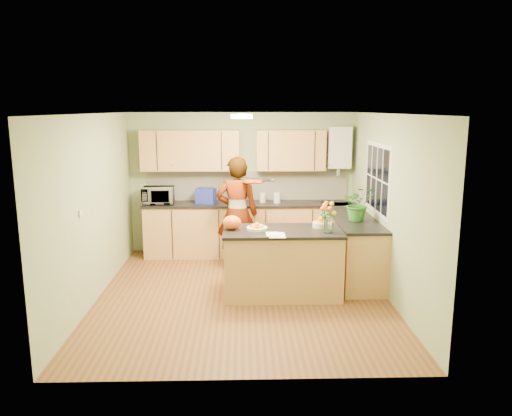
{
  "coord_description": "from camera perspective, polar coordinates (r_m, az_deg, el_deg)",
  "views": [
    {
      "loc": [
        0.01,
        -6.64,
        2.57
      ],
      "look_at": [
        0.2,
        0.5,
        1.14
      ],
      "focal_mm": 35.0,
      "sensor_mm": 36.0,
      "label": 1
    }
  ],
  "objects": [
    {
      "name": "papers",
      "position": [
        6.55,
        2.39,
        -3.1
      ],
      "size": [
        0.22,
        0.3,
        0.01
      ],
      "primitive_type": "cube",
      "color": "white",
      "rests_on": "peninsula_island"
    },
    {
      "name": "wall_left",
      "position": [
        7.06,
        -18.04,
        -0.0
      ],
      "size": [
        0.02,
        4.5,
        2.5
      ],
      "primitive_type": "cube",
      "color": "#8CA375",
      "rests_on": "floor"
    },
    {
      "name": "back_counter",
      "position": [
        8.84,
        -0.92,
        -2.39
      ],
      "size": [
        3.64,
        0.62,
        0.94
      ],
      "color": "#BC804B",
      "rests_on": "floor"
    },
    {
      "name": "floor",
      "position": [
        7.12,
        -1.54,
        -9.82
      ],
      "size": [
        4.5,
        4.5,
        0.0
      ],
      "primitive_type": "plane",
      "color": "brown",
      "rests_on": "ground"
    },
    {
      "name": "wall_back",
      "position": [
        8.99,
        -1.59,
        2.89
      ],
      "size": [
        4.0,
        0.02,
        2.5
      ],
      "primitive_type": "cube",
      "color": "#8CA375",
      "rests_on": "floor"
    },
    {
      "name": "wall_front",
      "position": [
        4.59,
        -1.59,
        -5.41
      ],
      "size": [
        4.0,
        0.02,
        2.5
      ],
      "primitive_type": "cube",
      "color": "#8CA375",
      "rests_on": "floor"
    },
    {
      "name": "ceiling_lamp",
      "position": [
        6.94,
        -1.65,
        10.43
      ],
      "size": [
        0.3,
        0.3,
        0.07
      ],
      "color": "#FFEABF",
      "rests_on": "ceiling"
    },
    {
      "name": "upper_cabinets",
      "position": [
        8.75,
        -2.78,
        6.61
      ],
      "size": [
        3.2,
        0.34,
        0.7
      ],
      "color": "#BC804B",
      "rests_on": "wall_back"
    },
    {
      "name": "splashback",
      "position": [
        8.98,
        -0.95,
        2.57
      ],
      "size": [
        3.6,
        0.02,
        0.52
      ],
      "primitive_type": "cube",
      "color": "white",
      "rests_on": "back_counter"
    },
    {
      "name": "fruit_dish",
      "position": [
        6.82,
        0.12,
        -2.2
      ],
      "size": [
        0.28,
        0.28,
        0.1
      ],
      "color": "beige",
      "rests_on": "peninsula_island"
    },
    {
      "name": "orange_bag",
      "position": [
        6.85,
        -2.77,
        -1.67
      ],
      "size": [
        0.28,
        0.25,
        0.19
      ],
      "primitive_type": "ellipsoid",
      "rotation": [
        0.0,
        0.0,
        0.12
      ],
      "color": "orange",
      "rests_on": "peninsula_island"
    },
    {
      "name": "window_right",
      "position": [
        7.58,
        13.66,
        3.28
      ],
      "size": [
        0.01,
        1.3,
        1.05
      ],
      "color": "silver",
      "rests_on": "wall_right"
    },
    {
      "name": "ceiling",
      "position": [
        6.64,
        -1.65,
        10.72
      ],
      "size": [
        4.0,
        4.5,
        0.02
      ],
      "primitive_type": "cube",
      "color": "silver",
      "rests_on": "wall_back"
    },
    {
      "name": "flower_vase",
      "position": [
        6.68,
        8.34,
        -0.29
      ],
      "size": [
        0.25,
        0.25,
        0.46
      ],
      "rotation": [
        0.0,
        0.0,
        0.16
      ],
      "color": "silver",
      "rests_on": "peninsula_island"
    },
    {
      "name": "jar_white",
      "position": [
        8.73,
        2.42,
        1.18
      ],
      "size": [
        0.16,
        0.16,
        0.18
      ],
      "primitive_type": "cylinder",
      "rotation": [
        0.0,
        0.0,
        0.41
      ],
      "color": "silver",
      "rests_on": "back_counter"
    },
    {
      "name": "jar_cream",
      "position": [
        8.79,
        0.76,
        1.19
      ],
      "size": [
        0.14,
        0.14,
        0.16
      ],
      "primitive_type": "cylinder",
      "rotation": [
        0.0,
        0.0,
        -0.34
      ],
      "color": "beige",
      "rests_on": "back_counter"
    },
    {
      "name": "light_switch",
      "position": [
        6.49,
        -19.41,
        -0.61
      ],
      "size": [
        0.02,
        0.09,
        0.09
      ],
      "primitive_type": "cube",
      "color": "silver",
      "rests_on": "wall_left"
    },
    {
      "name": "kettle",
      "position": [
        8.75,
        -1.67,
        1.51
      ],
      "size": [
        0.18,
        0.18,
        0.33
      ],
      "rotation": [
        0.0,
        0.0,
        0.13
      ],
      "color": "silver",
      "rests_on": "back_counter"
    },
    {
      "name": "blue_box",
      "position": [
        8.75,
        -5.76,
        1.41
      ],
      "size": [
        0.37,
        0.3,
        0.26
      ],
      "primitive_type": "cube",
      "rotation": [
        0.0,
        0.0,
        -0.23
      ],
      "color": "#212B98",
      "rests_on": "back_counter"
    },
    {
      "name": "microwave",
      "position": [
        8.81,
        -11.12,
        1.43
      ],
      "size": [
        0.54,
        0.37,
        0.29
      ],
      "primitive_type": "imported",
      "rotation": [
        0.0,
        0.0,
        0.03
      ],
      "color": "silver",
      "rests_on": "back_counter"
    },
    {
      "name": "potted_plant",
      "position": [
        7.46,
        11.57,
        0.49
      ],
      "size": [
        0.46,
        0.4,
        0.51
      ],
      "primitive_type": "imported",
      "rotation": [
        0.0,
        0.0,
        -0.01
      ],
      "color": "#2A6E24",
      "rests_on": "right_counter"
    },
    {
      "name": "orange_bowl",
      "position": [
        7.04,
        7.43,
        -1.71
      ],
      "size": [
        0.24,
        0.24,
        0.14
      ],
      "color": "beige",
      "rests_on": "peninsula_island"
    },
    {
      "name": "violinist",
      "position": [
        7.97,
        -2.18,
        -0.65
      ],
      "size": [
        0.7,
        0.48,
        1.83
      ],
      "primitive_type": "imported",
      "rotation": [
        0.0,
        0.0,
        3.07
      ],
      "color": "#ECB590",
      "rests_on": "floor"
    },
    {
      "name": "wall_right",
      "position": [
        7.06,
        14.87,
        0.17
      ],
      "size": [
        0.02,
        4.5,
        2.5
      ],
      "primitive_type": "cube",
      "color": "#8CA375",
      "rests_on": "floor"
    },
    {
      "name": "boiler",
      "position": [
        8.92,
        9.45,
        6.86
      ],
      "size": [
        0.4,
        0.3,
        0.86
      ],
      "color": "silver",
      "rests_on": "wall_back"
    },
    {
      "name": "peninsula_island",
      "position": [
        6.97,
        3.01,
        -6.22
      ],
      "size": [
        1.63,
        0.83,
        0.93
      ],
      "color": "#BC804B",
      "rests_on": "floor"
    },
    {
      "name": "right_counter",
      "position": [
        7.96,
        10.79,
        -4.15
      ],
      "size": [
        0.62,
        2.24,
        0.94
      ],
      "color": "#BC804B",
      "rests_on": "floor"
    },
    {
      "name": "violin",
      "position": [
        7.65,
        -0.72,
        3.05
      ],
      "size": [
        0.61,
        0.53,
        0.15
      ],
      "primitive_type": null,
      "rotation": [
        0.17,
        0.0,
        -0.61
      ],
      "color": "#4B1204",
      "rests_on": "violinist"
    }
  ]
}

